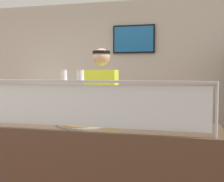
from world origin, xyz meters
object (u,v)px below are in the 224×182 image
Objects in this scene: parmesan_shaker at (64,76)px; pepper_flake_shaker at (80,76)px; worker_figure at (102,110)px; pizza_box_stack at (35,98)px; pizza_tray at (82,123)px; pizza_server at (79,121)px.

pepper_flake_shaker is (0.16, 0.00, 0.00)m from parmesan_shaker.
parmesan_shaker is at bearing -93.60° from worker_figure.
parmesan_shaker reaches higher than pizza_box_stack.
worker_figure is at bearing 86.40° from parmesan_shaker.
parmesan_shaker is at bearing -55.07° from pizza_box_stack.
pizza_tray is at bearing -50.11° from pizza_box_stack.
pizza_server is 0.16× the size of worker_figure.
pizza_box_stack is (-1.56, 1.86, 0.06)m from pizza_tray.
pizza_tray is 1.76× the size of pizza_server.
parmesan_shaker reaches higher than pizza_server.
pepper_flake_shaker is at bearing -71.74° from pizza_tray.
worker_figure is (0.02, 0.74, 0.02)m from pizza_server.
parmesan_shaker is at bearing -115.21° from pizza_server.
pizza_tray is 0.55m from parmesan_shaker.
pepper_flake_shaker reaches higher than pizza_server.
pepper_flake_shaker is 0.05× the size of worker_figure.
pizza_box_stack reaches higher than pizza_tray.
pizza_server is 0.52m from parmesan_shaker.
pepper_flake_shaker is at bearing -80.45° from pizza_server.
worker_figure is 1.93m from pizza_box_stack.
pizza_server is 2.43m from pizza_box_stack.
parmesan_shaker is at bearing -104.63° from pizza_tray.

